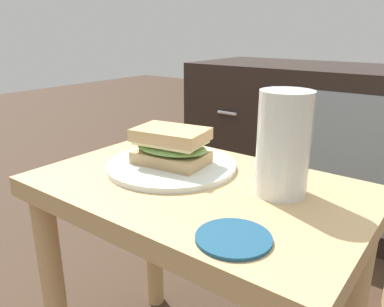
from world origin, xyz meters
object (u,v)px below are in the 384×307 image
(tv_cabinet, at_px, (314,141))
(beer_glass, at_px, (283,145))
(plate, at_px, (171,165))
(coaster, at_px, (234,238))
(sandwich_front, at_px, (171,146))

(tv_cabinet, bearing_deg, beer_glass, -74.24)
(tv_cabinet, bearing_deg, plate, -87.29)
(plate, relative_size, beer_glass, 1.48)
(beer_glass, distance_m, coaster, 0.18)
(sandwich_front, xyz_separation_m, beer_glass, (0.21, 0.02, 0.04))
(plate, xyz_separation_m, sandwich_front, (0.00, 0.00, 0.04))
(plate, bearing_deg, tv_cabinet, 92.71)
(sandwich_front, distance_m, beer_glass, 0.21)
(beer_glass, xyz_separation_m, coaster, (0.01, -0.17, -0.08))
(tv_cabinet, height_order, sandwich_front, tv_cabinet)
(tv_cabinet, height_order, coaster, tv_cabinet)
(tv_cabinet, distance_m, sandwich_front, 0.94)
(plate, distance_m, coaster, 0.27)
(coaster, bearing_deg, beer_glass, 95.12)
(beer_glass, height_order, coaster, beer_glass)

